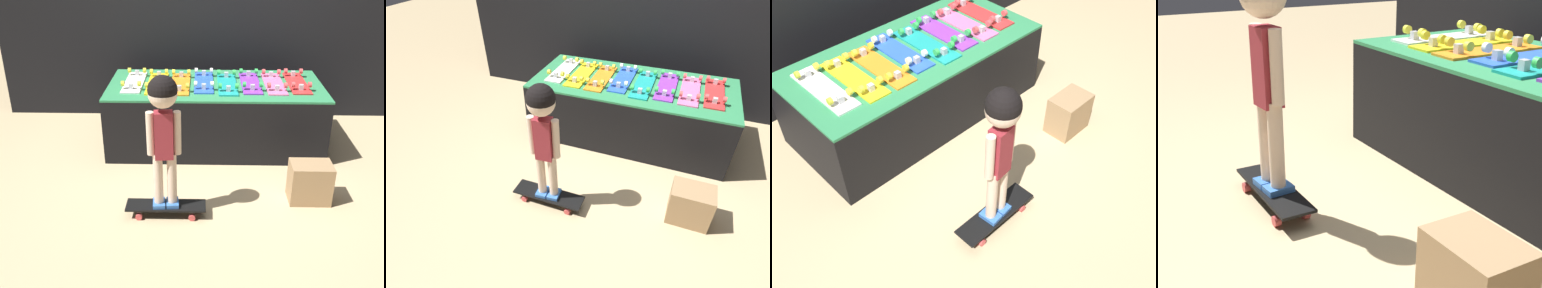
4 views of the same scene
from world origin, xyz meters
TOP-DOWN VIEW (x-y plane):
  - ground_plane at (0.00, 0.00)m, footprint 16.00×16.00m
  - display_rack at (0.00, 0.58)m, footprint 2.11×0.97m
  - skateboard_white_on_rack at (-0.80, 0.59)m, footprint 0.19×0.66m
  - skateboard_yellow_on_rack at (-0.57, 0.56)m, footprint 0.19×0.66m
  - skateboard_orange_on_rack at (-0.34, 0.55)m, footprint 0.19×0.66m
  - skateboard_blue_on_rack at (-0.11, 0.61)m, footprint 0.19×0.66m
  - skateboard_teal_on_rack at (0.11, 0.55)m, footprint 0.19×0.66m
  - skateboard_purple_on_rack at (0.34, 0.59)m, footprint 0.19×0.66m
  - skateboard_pink_on_rack at (0.57, 0.58)m, footprint 0.19×0.66m
  - skateboard_red_on_rack at (0.80, 0.60)m, footprint 0.19×0.66m
  - skateboard_on_floor at (-0.40, -0.73)m, footprint 0.62×0.18m
  - child at (-0.40, -0.73)m, footprint 0.25×0.21m
  - storage_box at (0.76, -0.49)m, footprint 0.33×0.23m

SIDE VIEW (x-z plane):
  - ground_plane at x=0.00m, z-range 0.00..0.00m
  - skateboard_on_floor at x=-0.40m, z-range 0.03..0.12m
  - storage_box at x=0.76m, z-range 0.00..0.33m
  - display_rack at x=0.00m, z-range 0.00..0.64m
  - skateboard_white_on_rack at x=-0.80m, z-range 0.62..0.71m
  - skateboard_yellow_on_rack at x=-0.57m, z-range 0.62..0.71m
  - skateboard_orange_on_rack at x=-0.34m, z-range 0.62..0.71m
  - skateboard_blue_on_rack at x=-0.11m, z-range 0.62..0.71m
  - skateboard_teal_on_rack at x=0.11m, z-range 0.62..0.71m
  - skateboard_purple_on_rack at x=0.34m, z-range 0.62..0.71m
  - skateboard_pink_on_rack at x=0.57m, z-range 0.62..0.71m
  - skateboard_red_on_rack at x=0.80m, z-range 0.62..0.71m
  - child at x=-0.40m, z-range 0.30..1.35m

